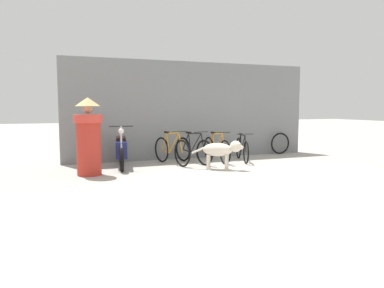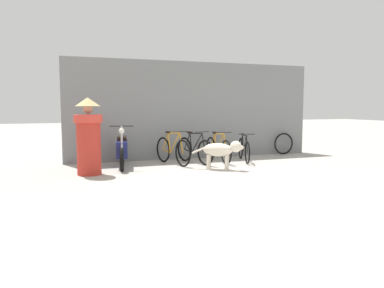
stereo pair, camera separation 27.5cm
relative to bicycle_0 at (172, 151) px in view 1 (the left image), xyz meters
The scene contains 10 objects.
ground_plane 2.49m from the bicycle_0, 65.13° to the right, with size 60.00×60.00×0.00m, color #ADA89E.
shop_wall_back 1.82m from the bicycle_0, 45.48° to the left, with size 7.72×0.20×2.90m.
bicycle_0 is the anchor object (origin of this frame).
bicycle_1 0.62m from the bicycle_0, ahead, with size 0.57×1.62×0.90m.
bicycle_2 1.36m from the bicycle_0, ahead, with size 0.46×1.76×0.87m.
bicycle_3 2.10m from the bicycle_0, ahead, with size 0.62×1.64×0.82m.
motorcycle 1.38m from the bicycle_0, behind, with size 0.58×1.90×1.10m.
stray_dog 1.54m from the bicycle_0, 54.80° to the right, with size 1.13×0.84×0.73m.
person_in_robes 2.46m from the bicycle_0, 160.01° to the right, with size 0.69×0.69×1.78m.
spare_tire_left 4.13m from the bicycle_0, 11.10° to the left, with size 0.71×0.05×0.71m.
Camera 1 is at (-4.23, -7.34, 1.57)m, focal length 35.00 mm.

